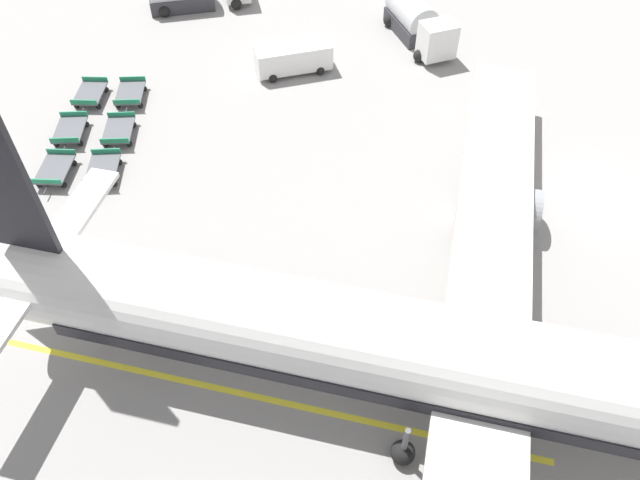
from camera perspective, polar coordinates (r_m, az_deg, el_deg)
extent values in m
plane|color=gray|center=(39.33, 24.07, 3.63)|extent=(500.00, 500.00, 0.00)
cylinder|color=white|center=(26.08, 18.88, -11.52)|extent=(4.43, 43.56, 4.08)
cone|color=white|center=(30.46, -25.08, -2.73)|extent=(3.91, 4.92, 3.87)
cube|color=white|center=(29.63, -24.29, -2.26)|extent=(12.65, 1.58, 0.24)
cube|color=white|center=(26.56, 14.67, -11.99)|extent=(45.16, 4.07, 0.44)
cylinder|color=gray|center=(34.98, 16.02, 3.01)|extent=(2.43, 4.21, 2.40)
cube|color=black|center=(26.67, 18.51, -12.30)|extent=(4.48, 39.21, 0.73)
cylinder|color=#56565B|center=(25.93, 7.82, -17.82)|extent=(0.24, 0.24, 2.01)
sphere|color=black|center=(26.84, 7.59, -18.70)|extent=(1.02, 1.02, 1.02)
cylinder|color=#56565B|center=(28.90, 9.48, -7.31)|extent=(0.24, 0.24, 2.01)
sphere|color=black|center=(29.72, 9.24, -8.41)|extent=(1.02, 1.02, 1.02)
cube|color=white|center=(47.11, 10.68, 17.54)|extent=(2.84, 3.00, 2.45)
cube|color=#333338|center=(50.80, 8.25, 18.86)|extent=(5.24, 4.55, 1.11)
cylinder|color=#B7BABC|center=(50.27, 8.40, 19.98)|extent=(5.03, 4.40, 2.36)
sphere|color=black|center=(47.40, 9.07, 16.30)|extent=(0.90, 0.90, 0.90)
sphere|color=black|center=(48.41, 11.57, 16.65)|extent=(0.90, 0.90, 0.90)
sphere|color=black|center=(51.47, 6.34, 19.33)|extent=(0.90, 0.90, 0.90)
sphere|color=black|center=(52.40, 8.73, 19.63)|extent=(0.90, 0.90, 0.90)
cube|color=#333338|center=(54.77, -12.49, 20.58)|extent=(4.29, 5.56, 1.18)
sphere|color=black|center=(53.92, -7.67, 20.61)|extent=(0.90, 0.90, 0.90)
sphere|color=black|center=(53.87, -14.03, 19.63)|extent=(0.90, 0.90, 0.90)
cube|color=white|center=(45.52, -2.48, 16.41)|extent=(4.31, 5.61, 1.70)
cube|color=#1E232D|center=(45.92, 0.79, 17.19)|extent=(1.56, 0.90, 0.60)
sphere|color=black|center=(45.52, 0.03, 15.23)|extent=(0.60, 0.60, 0.60)
sphere|color=black|center=(47.10, -0.63, 16.46)|extent=(0.60, 0.60, 0.60)
sphere|color=black|center=(44.87, -4.33, 14.55)|extent=(0.60, 0.60, 0.60)
sphere|color=black|center=(46.47, -4.88, 15.81)|extent=(0.60, 0.60, 0.60)
cube|color=#515459|center=(45.54, -20.28, 12.50)|extent=(3.01, 2.22, 0.10)
cube|color=#237F56|center=(44.43, -20.82, 11.70)|extent=(0.40, 1.72, 0.32)
cube|color=#237F56|center=(46.44, -19.90, 13.68)|extent=(0.40, 1.72, 0.32)
cube|color=#333338|center=(44.32, -20.84, 11.06)|extent=(0.70, 0.19, 0.06)
sphere|color=black|center=(45.30, -21.37, 11.36)|extent=(0.36, 0.36, 0.36)
sphere|color=black|center=(44.75, -19.60, 11.44)|extent=(0.36, 0.36, 0.36)
sphere|color=black|center=(46.74, -20.70, 12.79)|extent=(0.36, 0.36, 0.36)
sphere|color=black|center=(46.21, -18.97, 12.88)|extent=(0.36, 0.36, 0.36)
cube|color=#515459|center=(42.72, -21.90, 9.38)|extent=(3.10, 2.41, 0.10)
cube|color=#237F56|center=(41.61, -22.36, 8.45)|extent=(0.54, 1.69, 0.32)
cube|color=#237F56|center=(43.60, -21.61, 10.69)|extent=(0.54, 1.69, 0.32)
cube|color=#333338|center=(41.52, -22.34, 7.76)|extent=(0.69, 0.25, 0.06)
sphere|color=black|center=(42.48, -22.97, 8.09)|extent=(0.36, 0.36, 0.36)
sphere|color=black|center=(41.98, -21.07, 8.26)|extent=(0.36, 0.36, 0.36)
sphere|color=black|center=(43.89, -22.42, 9.70)|extent=(0.36, 0.36, 0.36)
sphere|color=black|center=(43.41, -20.57, 9.88)|extent=(0.36, 0.36, 0.36)
cube|color=#515459|center=(40.04, -23.09, 6.02)|extent=(3.00, 2.20, 0.10)
cube|color=#237F56|center=(39.03, -23.77, 4.93)|extent=(0.39, 1.72, 0.32)
cube|color=#237F56|center=(40.81, -22.61, 7.50)|extent=(0.39, 1.72, 0.32)
cube|color=#333338|center=(38.98, -23.80, 4.18)|extent=(0.70, 0.19, 0.06)
sphere|color=black|center=(39.95, -24.31, 4.69)|extent=(0.36, 0.36, 0.36)
sphere|color=black|center=(39.33, -22.38, 4.69)|extent=(0.36, 0.36, 0.36)
sphere|color=black|center=(41.22, -23.47, 6.53)|extent=(0.36, 0.36, 0.36)
sphere|color=black|center=(40.61, -21.58, 6.56)|extent=(0.36, 0.36, 0.36)
cube|color=#515459|center=(44.73, -16.97, 12.77)|extent=(3.10, 2.41, 0.10)
cube|color=#237F56|center=(43.56, -17.29, 11.98)|extent=(0.55, 1.69, 0.32)
cube|color=#237F56|center=(45.69, -16.78, 13.95)|extent=(0.55, 1.69, 0.32)
cube|color=#333338|center=(43.44, -17.27, 11.33)|extent=(0.69, 0.25, 0.06)
sphere|color=black|center=(44.37, -17.99, 11.57)|extent=(0.36, 0.36, 0.36)
sphere|color=black|center=(44.00, -16.10, 11.74)|extent=(0.36, 0.36, 0.36)
sphere|color=black|center=(45.88, -17.60, 13.00)|extent=(0.36, 0.36, 0.36)
sphere|color=black|center=(45.53, -15.77, 13.18)|extent=(0.36, 0.36, 0.36)
cube|color=#515459|center=(41.64, -17.94, 9.56)|extent=(3.11, 2.43, 0.10)
cube|color=#237F56|center=(40.51, -18.30, 8.62)|extent=(0.56, 1.69, 0.32)
cube|color=#237F56|center=(42.55, -17.74, 10.90)|extent=(0.56, 1.69, 0.32)
cube|color=#333338|center=(40.42, -18.28, 7.91)|extent=(0.69, 0.25, 0.06)
sphere|color=black|center=(41.34, -19.02, 8.25)|extent=(0.36, 0.36, 0.36)
sphere|color=black|center=(40.95, -17.03, 8.41)|extent=(0.36, 0.36, 0.36)
sphere|color=black|center=(42.79, -18.60, 9.89)|extent=(0.36, 0.36, 0.36)
sphere|color=black|center=(42.41, -16.66, 10.07)|extent=(0.36, 0.36, 0.36)
cube|color=#515459|center=(39.05, -19.25, 6.20)|extent=(3.10, 2.42, 0.10)
cube|color=#237F56|center=(37.97, -19.67, 5.10)|extent=(0.55, 1.69, 0.32)
cube|color=#237F56|center=(39.89, -19.00, 7.70)|extent=(0.55, 1.69, 0.32)
cube|color=#333338|center=(37.90, -19.65, 4.33)|extent=(0.69, 0.25, 0.06)
sphere|color=black|center=(38.82, -20.40, 4.78)|extent=(0.36, 0.36, 0.36)
sphere|color=black|center=(38.39, -18.31, 4.92)|extent=(0.36, 0.36, 0.36)
sphere|color=black|center=(40.19, -19.90, 6.65)|extent=(0.36, 0.36, 0.36)
sphere|color=black|center=(39.77, -17.86, 6.81)|extent=(0.36, 0.36, 0.36)
cube|color=yellow|center=(28.38, -5.62, -14.13)|extent=(0.50, 25.21, 0.01)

